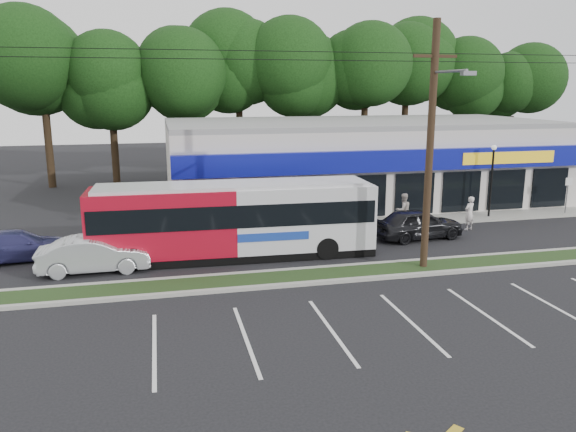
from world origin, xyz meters
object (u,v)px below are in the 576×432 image
at_px(lamp_post, 492,172).
at_px(car_silver, 94,255).
at_px(utility_pole, 427,139).
at_px(metrobus, 234,218).
at_px(car_dark, 418,224).
at_px(pedestrian_b, 403,210).
at_px(sign_post, 568,189).
at_px(car_blue, 18,246).
at_px(pedestrian_a, 469,213).

xyz_separation_m(lamp_post, car_silver, (-21.37, -5.10, -1.93)).
xyz_separation_m(utility_pole, lamp_post, (8.17, 7.87, -2.74)).
distance_m(metrobus, car_dark, 9.47).
relative_size(utility_pole, pedestrian_b, 26.97).
bearing_deg(utility_pole, car_silver, 168.12).
distance_m(lamp_post, car_dark, 7.19).
height_order(car_silver, pedestrian_b, pedestrian_b).
height_order(lamp_post, sign_post, lamp_post).
relative_size(utility_pole, lamp_post, 11.76).
height_order(car_silver, car_blue, car_silver).
distance_m(sign_post, car_blue, 29.90).
height_order(pedestrian_a, pedestrian_b, pedestrian_b).
bearing_deg(lamp_post, car_dark, -151.57).
distance_m(sign_post, pedestrian_b, 10.82).
bearing_deg(car_dark, car_blue, 81.26).
xyz_separation_m(lamp_post, metrobus, (-15.46, -4.30, -0.90)).
xyz_separation_m(lamp_post, pedestrian_a, (-2.62, -2.23, -1.77)).
bearing_deg(lamp_post, pedestrian_a, -139.59).
relative_size(lamp_post, pedestrian_b, 2.29).
relative_size(sign_post, car_dark, 0.49).
bearing_deg(sign_post, utility_pole, -149.85).
xyz_separation_m(utility_pole, car_silver, (-13.20, 2.78, -4.68)).
relative_size(lamp_post, car_blue, 0.93).
xyz_separation_m(utility_pole, pedestrian_b, (2.38, 7.03, -4.49)).
distance_m(car_dark, pedestrian_b, 2.48).
bearing_deg(sign_post, car_silver, -169.53).
relative_size(lamp_post, pedestrian_a, 2.36).
xyz_separation_m(utility_pole, car_dark, (2.07, 4.57, -4.64)).
xyz_separation_m(lamp_post, car_dark, (-6.10, -3.30, -1.90)).
bearing_deg(car_silver, lamp_post, -78.09).
bearing_deg(car_dark, utility_pole, 148.87).
relative_size(sign_post, car_blue, 0.49).
height_order(sign_post, pedestrian_a, sign_post).
bearing_deg(pedestrian_b, metrobus, 9.73).
bearing_deg(pedestrian_b, sign_post, 173.38).
bearing_deg(utility_pole, car_dark, 65.62).
height_order(metrobus, car_blue, metrobus).
distance_m(utility_pole, pedestrian_b, 8.67).
bearing_deg(car_silver, car_dark, -84.80).
bearing_deg(pedestrian_a, sign_post, 173.12).
bearing_deg(pedestrian_a, pedestrian_b, -45.11).
bearing_deg(pedestrian_b, car_blue, -4.50).
xyz_separation_m(metrobus, pedestrian_a, (12.84, 2.07, -0.87)).
height_order(utility_pole, lamp_post, utility_pole).
xyz_separation_m(metrobus, pedestrian_b, (9.67, 3.45, -0.84)).
xyz_separation_m(car_dark, pedestrian_b, (0.31, 2.45, 0.15)).
bearing_deg(metrobus, lamp_post, 17.36).
height_order(metrobus, car_dark, metrobus).
relative_size(sign_post, metrobus, 0.18).
distance_m(lamp_post, car_silver, 22.05).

